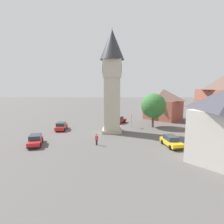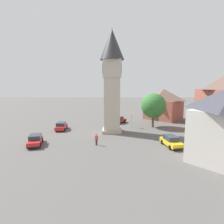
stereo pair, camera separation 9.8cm
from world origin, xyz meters
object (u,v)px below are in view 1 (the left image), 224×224
object	(u,v)px
building_terrace_right	(221,103)
car_silver_kerb	(35,140)
car_red_corner	(171,141)
clock_tower	(112,73)
building_shop_left	(163,104)
car_blue_kerb	(61,126)
tree	(153,106)
car_white_side	(118,120)
road_sign	(132,119)
pedestrian	(97,139)

from	to	relation	value
building_terrace_right	car_silver_kerb	bearing A→B (deg)	-74.80
car_silver_kerb	car_red_corner	size ratio (longest dim) A/B	1.01
clock_tower	building_shop_left	size ratio (longest dim) A/B	1.75
car_red_corner	car_blue_kerb	bearing A→B (deg)	-117.48
tree	car_white_side	bearing A→B (deg)	-120.24
clock_tower	road_sign	size ratio (longest dim) A/B	6.65
pedestrian	tree	bearing A→B (deg)	136.96
clock_tower	road_sign	xyz separation A→B (m)	(-3.55, 4.04, -8.93)
car_silver_kerb	car_red_corner	distance (m)	19.74
car_red_corner	car_silver_kerb	bearing A→B (deg)	-91.44
building_shop_left	tree	bearing A→B (deg)	-27.10
clock_tower	car_blue_kerb	world-z (taller)	clock_tower
car_blue_kerb	tree	size ratio (longest dim) A/B	0.59
car_red_corner	tree	world-z (taller)	tree
clock_tower	car_blue_kerb	size ratio (longest dim) A/B	4.40
pedestrian	road_sign	distance (m)	12.79
car_red_corner	car_white_side	xyz separation A→B (m)	(-16.10, -7.02, 0.00)
building_terrace_right	road_sign	bearing A→B (deg)	-98.12
tree	building_shop_left	xyz separation A→B (m)	(-8.92, 4.56, -0.56)
car_red_corner	clock_tower	bearing A→B (deg)	-133.22
car_blue_kerb	building_shop_left	world-z (taller)	building_shop_left
pedestrian	road_sign	size ratio (longest dim) A/B	0.60
car_red_corner	pedestrian	world-z (taller)	pedestrian
car_silver_kerb	building_terrace_right	distance (m)	33.42
car_silver_kerb	building_terrace_right	bearing A→B (deg)	105.20
pedestrian	building_shop_left	distance (m)	25.75
car_silver_kerb	building_shop_left	size ratio (longest dim) A/B	0.42
road_sign	car_red_corner	bearing A→B (deg)	21.18
car_blue_kerb	road_sign	xyz separation A→B (m)	(-1.93, 14.03, 1.14)
tree	building_terrace_right	distance (m)	12.55
pedestrian	building_shop_left	size ratio (longest dim) A/B	0.16
building_terrace_right	car_blue_kerb	bearing A→B (deg)	-90.84
building_terrace_right	clock_tower	bearing A→B (deg)	-86.78
car_blue_kerb	building_terrace_right	world-z (taller)	building_terrace_right
car_blue_kerb	car_white_side	bearing A→B (deg)	119.39
car_silver_kerb	building_shop_left	world-z (taller)	building_shop_left
pedestrian	road_sign	xyz separation A→B (m)	(-11.11, 6.29, 0.89)
car_white_side	tree	size ratio (longest dim) A/B	0.60
car_silver_kerb	car_white_side	xyz separation A→B (m)	(-15.60, 12.71, 0.00)
car_white_side	building_shop_left	xyz separation A→B (m)	(-4.82, 11.60, 3.22)
car_white_side	car_silver_kerb	bearing A→B (deg)	-39.17
road_sign	car_blue_kerb	bearing A→B (deg)	-82.17
tree	car_blue_kerb	bearing A→B (deg)	-82.71
clock_tower	car_red_corner	size ratio (longest dim) A/B	4.27
car_silver_kerb	car_red_corner	xyz separation A→B (m)	(0.50, 19.73, 0.00)
car_white_side	tree	distance (m)	8.98
car_silver_kerb	road_sign	distance (m)	18.88
clock_tower	car_red_corner	bearing A→B (deg)	46.78
car_red_corner	pedestrian	xyz separation A→B (m)	(-0.45, -10.77, 0.25)
tree	car_silver_kerb	bearing A→B (deg)	-59.78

